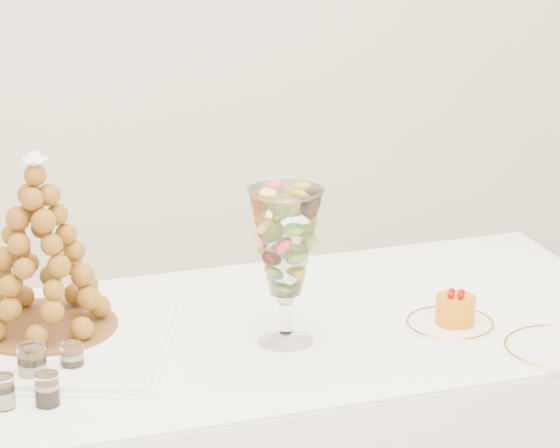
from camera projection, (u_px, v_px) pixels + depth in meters
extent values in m
cube|color=white|center=(194.00, 340.00, 2.82)|extent=(2.03, 0.93, 0.01)
cube|color=white|center=(24.00, 343.00, 2.77)|extent=(0.70, 0.60, 0.02)
cylinder|color=white|center=(285.00, 337.00, 2.80)|extent=(0.12, 0.12, 0.02)
cylinder|color=white|center=(285.00, 315.00, 2.79)|extent=(0.02, 0.02, 0.08)
sphere|color=white|center=(285.00, 297.00, 2.77)|extent=(0.04, 0.04, 0.04)
cylinder|color=white|center=(450.00, 324.00, 2.88)|extent=(0.20, 0.20, 0.01)
cylinder|color=white|center=(559.00, 349.00, 2.75)|extent=(0.24, 0.24, 0.01)
cylinder|color=white|center=(32.00, 364.00, 2.60)|extent=(0.06, 0.06, 0.08)
cylinder|color=white|center=(72.00, 359.00, 2.64)|extent=(0.06, 0.06, 0.06)
cylinder|color=white|center=(3.00, 392.00, 2.50)|extent=(0.06, 0.06, 0.06)
cylinder|color=white|center=(47.00, 389.00, 2.51)|extent=(0.06, 0.06, 0.06)
cylinder|color=brown|center=(45.00, 326.00, 2.83)|extent=(0.31, 0.31, 0.01)
cone|color=brown|center=(39.00, 242.00, 2.76)|extent=(0.29, 0.29, 0.37)
sphere|color=white|center=(34.00, 161.00, 2.71)|extent=(0.04, 0.04, 0.04)
cylinder|color=orange|center=(455.00, 310.00, 2.87)|extent=(0.09, 0.09, 0.06)
sphere|color=#930705|center=(462.00, 292.00, 2.86)|extent=(0.02, 0.02, 0.02)
sphere|color=#930705|center=(452.00, 291.00, 2.87)|extent=(0.02, 0.02, 0.02)
sphere|color=#930705|center=(451.00, 295.00, 2.85)|extent=(0.02, 0.02, 0.02)
sphere|color=#930705|center=(461.00, 296.00, 2.84)|extent=(0.02, 0.02, 0.02)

